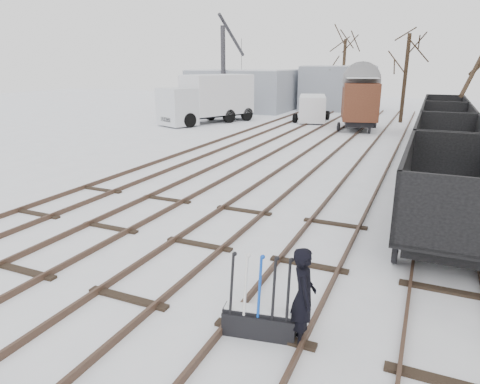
# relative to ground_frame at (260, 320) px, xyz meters

# --- Properties ---
(ground) EXTENTS (120.00, 120.00, 0.00)m
(ground) POSITION_rel_ground_frame_xyz_m (-2.90, -0.01, -0.28)
(ground) COLOR white
(ground) RESTS_ON ground
(tracks) EXTENTS (13.90, 52.00, 0.16)m
(tracks) POSITION_rel_ground_frame_xyz_m (-2.90, 13.66, -0.21)
(tracks) COLOR black
(tracks) RESTS_ON ground
(shed_left) EXTENTS (10.00, 8.00, 4.10)m
(shed_left) POSITION_rel_ground_frame_xyz_m (-15.90, 35.99, 1.76)
(shed_left) COLOR gray
(shed_left) RESTS_ON ground
(shed_right) EXTENTS (7.00, 6.00, 4.50)m
(shed_right) POSITION_rel_ground_frame_xyz_m (-6.90, 39.99, 1.96)
(shed_right) COLOR gray
(shed_right) RESTS_ON ground
(ground_frame) EXTENTS (1.35, 0.64, 1.49)m
(ground_frame) POSITION_rel_ground_frame_xyz_m (0.00, 0.00, 0.00)
(ground_frame) COLOR black
(ground_frame) RESTS_ON ground
(worker) EXTENTS (0.64, 0.76, 1.77)m
(worker) POSITION_rel_ground_frame_xyz_m (0.75, 0.10, 0.60)
(worker) COLOR black
(worker) RESTS_ON ground
(freight_wagon_a) EXTENTS (2.49, 6.23, 2.54)m
(freight_wagon_a) POSITION_rel_ground_frame_xyz_m (3.10, 6.04, 0.69)
(freight_wagon_a) COLOR black
(freight_wagon_a) RESTS_ON ground
(freight_wagon_b) EXTENTS (2.49, 6.23, 2.54)m
(freight_wagon_b) POSITION_rel_ground_frame_xyz_m (3.10, 12.44, 0.69)
(freight_wagon_b) COLOR black
(freight_wagon_b) RESTS_ON ground
(freight_wagon_c) EXTENTS (2.49, 6.23, 2.54)m
(freight_wagon_c) POSITION_rel_ground_frame_xyz_m (3.10, 18.84, 0.69)
(freight_wagon_c) COLOR black
(freight_wagon_c) RESTS_ON ground
(freight_wagon_d) EXTENTS (2.49, 6.23, 2.54)m
(freight_wagon_d) POSITION_rel_ground_frame_xyz_m (3.10, 25.24, 0.69)
(freight_wagon_d) COLOR black
(freight_wagon_d) RESTS_ON ground
(box_van_wagon) EXTENTS (3.60, 5.35, 3.75)m
(box_van_wagon) POSITION_rel_ground_frame_xyz_m (-2.51, 26.07, 1.90)
(box_van_wagon) COLOR black
(box_van_wagon) RESTS_ON ground
(lorry) EXTENTS (4.86, 8.78, 3.82)m
(lorry) POSITION_rel_ground_frame_xyz_m (-14.31, 25.01, 1.68)
(lorry) COLOR black
(lorry) RESTS_ON ground
(panel_van) EXTENTS (3.26, 5.20, 2.13)m
(panel_van) POSITION_rel_ground_frame_xyz_m (-6.84, 29.39, 0.82)
(panel_van) COLOR silver
(panel_van) RESTS_ON ground
(crane) EXTENTS (1.89, 5.33, 9.11)m
(crane) POSITION_rel_ground_frame_xyz_m (-16.31, 32.09, 2.11)
(crane) COLOR #2C2B30
(crane) RESTS_ON ground
(tree_far_left) EXTENTS (0.30, 0.30, 6.93)m
(tree_far_left) POSITION_rel_ground_frame_xyz_m (-6.04, 37.73, 3.18)
(tree_far_left) COLOR black
(tree_far_left) RESTS_ON ground
(tree_far_right) EXTENTS (0.30, 0.30, 6.95)m
(tree_far_right) POSITION_rel_ground_frame_xyz_m (0.07, 31.66, 3.19)
(tree_far_right) COLOR black
(tree_far_right) RESTS_ON ground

